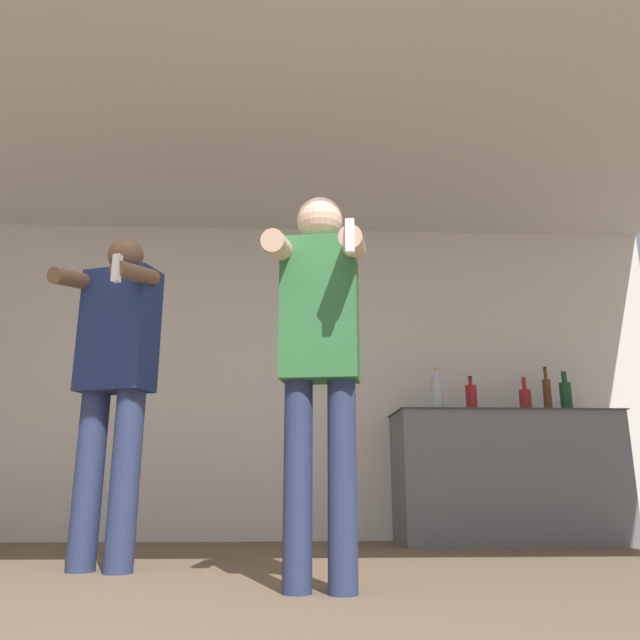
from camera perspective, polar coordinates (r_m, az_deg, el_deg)
ground_plane at (r=2.12m, az=-16.83°, el=-25.48°), size 14.00×14.00×0.00m
wall_back at (r=5.12m, az=-7.86°, el=-5.04°), size 7.00×0.06×2.55m
ceiling_slab at (r=4.15m, az=-9.04°, el=16.73°), size 7.00×3.49×0.05m
counter at (r=4.96m, az=16.67°, el=-13.56°), size 1.65×0.65×0.95m
bottle_clear_vodka at (r=4.80m, az=10.67°, el=-6.58°), size 0.08×0.08×0.34m
bottle_brown_liquor at (r=4.86m, az=13.67°, el=-6.88°), size 0.08×0.08×0.27m
bottle_green_wine at (r=5.11m, az=21.56°, el=-6.37°), size 0.09×0.09×0.34m
bottle_dark_rum at (r=4.99m, az=18.26°, el=-6.88°), size 0.09×0.09×0.26m
bottle_tall_gin at (r=5.06m, az=20.06°, el=-6.34°), size 0.06×0.06×0.35m
person_woman_foreground at (r=2.67m, az=-0.02°, el=-2.09°), size 0.46×0.47×1.68m
person_man_side at (r=3.46m, az=-18.26°, el=-4.79°), size 0.54×0.55×1.74m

